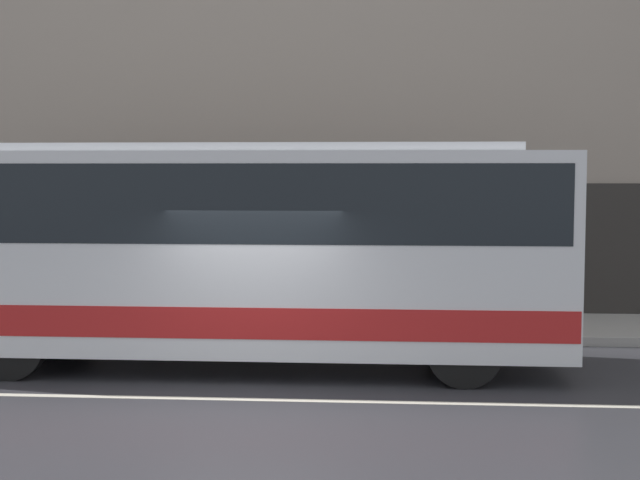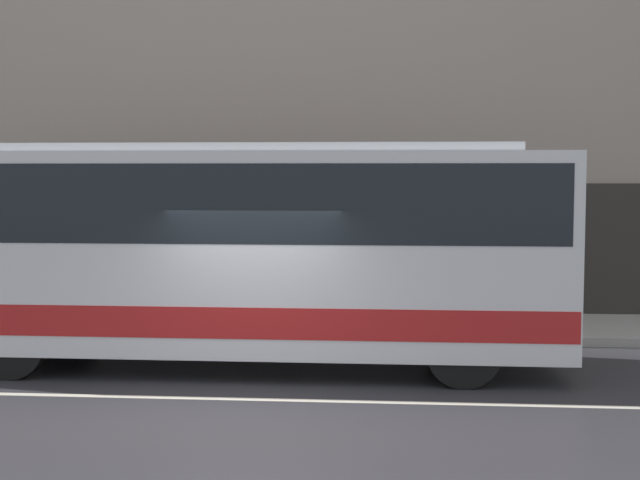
# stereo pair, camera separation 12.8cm
# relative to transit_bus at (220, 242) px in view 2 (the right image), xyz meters

# --- Properties ---
(ground_plane) EXTENTS (60.00, 60.00, 0.00)m
(ground_plane) POSITION_rel_transit_bus_xyz_m (0.72, -1.99, -1.95)
(ground_plane) COLOR #333338
(sidewalk) EXTENTS (60.00, 2.68, 0.16)m
(sidewalk) POSITION_rel_transit_bus_xyz_m (0.72, 3.35, -1.86)
(sidewalk) COLOR #A09E99
(sidewalk) RESTS_ON ground_plane
(building_facade) EXTENTS (60.00, 0.35, 12.88)m
(building_facade) POSITION_rel_transit_bus_xyz_m (0.72, 4.84, 4.29)
(building_facade) COLOR gray
(building_facade) RESTS_ON ground_plane
(lane_stripe) EXTENTS (54.00, 0.14, 0.01)m
(lane_stripe) POSITION_rel_transit_bus_xyz_m (0.72, -1.99, -1.94)
(lane_stripe) COLOR beige
(lane_stripe) RESTS_ON ground_plane
(transit_bus) EXTENTS (10.60, 2.52, 3.46)m
(transit_bus) POSITION_rel_transit_bus_xyz_m (0.00, 0.00, 0.00)
(transit_bus) COLOR silver
(transit_bus) RESTS_ON ground_plane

